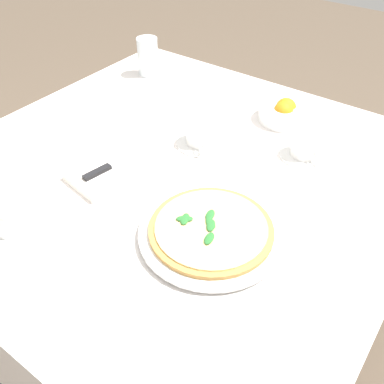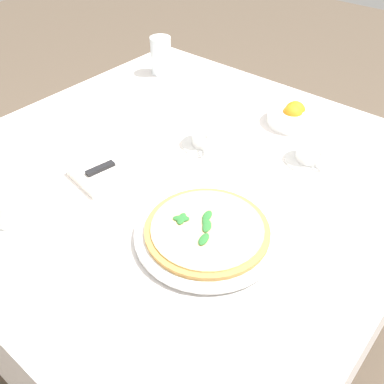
# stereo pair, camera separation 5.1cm
# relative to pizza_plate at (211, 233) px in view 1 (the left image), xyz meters

# --- Properties ---
(ground_plane) EXTENTS (8.00, 8.00, 0.00)m
(ground_plane) POSITION_rel_pizza_plate_xyz_m (0.15, 0.21, -0.74)
(ground_plane) COLOR brown
(dining_table) EXTENTS (1.15, 1.15, 0.73)m
(dining_table) POSITION_rel_pizza_plate_xyz_m (0.15, 0.21, -0.14)
(dining_table) COLOR white
(dining_table) RESTS_ON ground_plane
(pizza_plate) EXTENTS (0.31, 0.31, 0.02)m
(pizza_plate) POSITION_rel_pizza_plate_xyz_m (0.00, 0.00, 0.00)
(pizza_plate) COLOR white
(pizza_plate) RESTS_ON dining_table
(pizza) EXTENTS (0.26, 0.26, 0.02)m
(pizza) POSITION_rel_pizza_plate_xyz_m (-0.00, 0.00, 0.01)
(pizza) COLOR #C68E47
(pizza) RESTS_ON pizza_plate
(coffee_cup_near_left) EXTENTS (0.13, 0.13, 0.07)m
(coffee_cup_near_left) POSITION_rel_pizza_plate_xyz_m (-0.23, 0.36, 0.02)
(coffee_cup_near_left) COLOR white
(coffee_cup_near_left) RESTS_ON dining_table
(coffee_cup_center_back) EXTENTS (0.13, 0.13, 0.07)m
(coffee_cup_center_back) POSITION_rel_pizza_plate_xyz_m (0.39, -0.03, 0.02)
(coffee_cup_center_back) COLOR white
(coffee_cup_center_back) RESTS_ON dining_table
(coffee_cup_right_edge) EXTENTS (0.13, 0.13, 0.07)m
(coffee_cup_right_edge) POSITION_rel_pizza_plate_xyz_m (0.28, 0.22, 0.02)
(coffee_cup_right_edge) COLOR white
(coffee_cup_right_edge) RESTS_ON dining_table
(water_glass_near_right) EXTENTS (0.07, 0.07, 0.13)m
(water_glass_near_right) POSITION_rel_pizza_plate_xyz_m (0.53, 0.63, 0.05)
(water_glass_near_right) COLOR white
(water_glass_near_right) RESTS_ON dining_table
(napkin_folded) EXTENTS (0.24, 0.16, 0.02)m
(napkin_folded) POSITION_rel_pizza_plate_xyz_m (0.04, 0.33, -0.00)
(napkin_folded) COLOR white
(napkin_folded) RESTS_ON dining_table
(dinner_knife) EXTENTS (0.20, 0.05, 0.01)m
(dinner_knife) POSITION_rel_pizza_plate_xyz_m (0.05, 0.33, 0.01)
(dinner_knife) COLOR silver
(dinner_knife) RESTS_ON napkin_folded
(citrus_bowl) EXTENTS (0.15, 0.15, 0.07)m
(citrus_bowl) POSITION_rel_pizza_plate_xyz_m (0.53, 0.10, 0.02)
(citrus_bowl) COLOR white
(citrus_bowl) RESTS_ON dining_table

